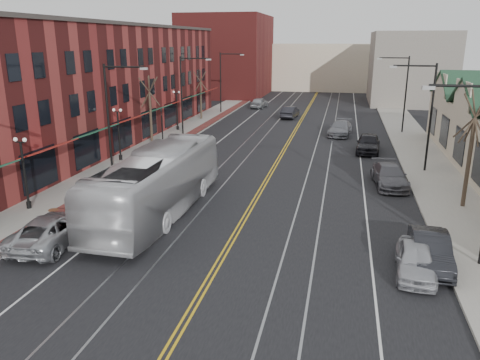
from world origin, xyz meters
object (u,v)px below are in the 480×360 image
at_px(parked_car_c, 389,176).
at_px(transit_bus, 158,183).
at_px(parked_car_d, 368,143).
at_px(parked_suv, 52,230).
at_px(parked_car_b, 430,250).
at_px(parked_car_a, 416,260).

bearing_deg(parked_car_c, transit_bus, -153.54).
relative_size(parked_car_c, parked_car_d, 1.03).
xyz_separation_m(parked_suv, parked_car_b, (17.89, 1.58, -0.02)).
height_order(parked_car_a, parked_car_b, parked_car_b).
bearing_deg(transit_bus, parked_suv, 56.00).
relative_size(transit_bus, parked_suv, 2.50).
height_order(transit_bus, parked_car_a, transit_bus).
distance_m(parked_suv, parked_car_c, 21.87).
distance_m(transit_bus, parked_car_d, 22.55).
height_order(transit_bus, parked_car_b, transit_bus).
relative_size(parked_suv, parked_car_a, 1.35).
bearing_deg(parked_car_c, parked_car_b, -92.07).
bearing_deg(transit_bus, parked_car_c, -146.63).
height_order(parked_car_a, parked_car_d, parked_car_d).
bearing_deg(parked_suv, transit_bus, -129.16).
relative_size(transit_bus, parked_car_a, 3.38).
relative_size(parked_car_a, parked_car_c, 0.79).
bearing_deg(parked_car_a, transit_bus, 165.62).
distance_m(parked_car_b, parked_car_d, 22.33).
height_order(parked_car_b, parked_car_d, parked_car_d).
bearing_deg(parked_car_b, parked_suv, -173.45).
distance_m(transit_bus, parked_car_b, 14.77).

